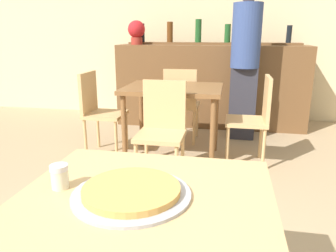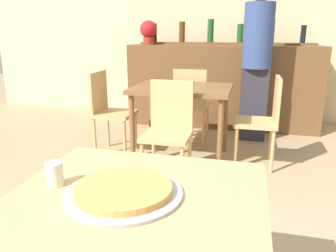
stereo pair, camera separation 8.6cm
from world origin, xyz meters
name	(u,v)px [view 2 (the right image)]	position (x,y,z in m)	size (l,w,h in m)	color
wall_back	(227,25)	(0.00, 4.11, 1.40)	(8.00, 0.05, 2.80)	beige
dining_table_near	(138,215)	(0.00, 0.00, 0.64)	(0.92, 0.80, 0.73)	tan
dining_table_far	(182,96)	(-0.28, 2.18, 0.67)	(0.97, 0.75, 0.76)	brown
bar_counter	(222,86)	(0.00, 3.61, 0.56)	(2.60, 0.56, 1.12)	brown
bar_back_shelf	(225,39)	(0.00, 3.75, 1.20)	(2.39, 0.24, 0.34)	brown
chair_far_side_front	(169,125)	(-0.28, 1.64, 0.51)	(0.40, 0.40, 0.89)	tan
chair_far_side_back	(191,101)	(-0.28, 2.73, 0.51)	(0.40, 0.40, 0.89)	tan
chair_far_side_left	(108,107)	(-1.10, 2.18, 0.51)	(0.40, 0.40, 0.89)	tan
chair_far_side_right	(264,116)	(0.53, 2.18, 0.51)	(0.40, 0.40, 0.89)	tan
pizza_tray	(124,191)	(-0.04, -0.02, 0.74)	(0.43, 0.43, 0.04)	#A3A3A8
cheese_shaker	(55,174)	(-0.32, -0.01, 0.77)	(0.07, 0.07, 0.09)	beige
person_standing	(257,57)	(0.43, 3.03, 1.01)	(0.34, 0.34, 1.84)	#2D2D38
potted_plant	(149,31)	(-1.05, 3.56, 1.31)	(0.24, 0.24, 0.33)	maroon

